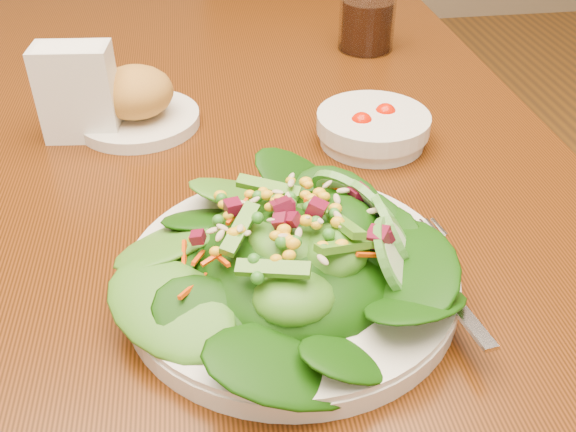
% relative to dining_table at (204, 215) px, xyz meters
% --- Properties ---
extents(dining_table, '(0.90, 1.40, 0.75)m').
position_rel_dining_table_xyz_m(dining_table, '(0.00, 0.00, 0.00)').
color(dining_table, '#59270B').
rests_on(dining_table, ground_plane).
extents(chair_far, '(0.57, 0.58, 1.01)m').
position_rel_dining_table_xyz_m(chair_far, '(0.22, 1.10, -0.12)').
color(chair_far, '#311C0A').
rests_on(chair_far, ground_plane).
extents(salad_plate, '(0.30, 0.30, 0.09)m').
position_rel_dining_table_xyz_m(salad_plate, '(0.09, -0.26, 0.13)').
color(salad_plate, silver).
rests_on(salad_plate, dining_table).
extents(bread_plate, '(0.16, 0.16, 0.08)m').
position_rel_dining_table_xyz_m(bread_plate, '(-0.07, 0.07, 0.13)').
color(bread_plate, silver).
rests_on(bread_plate, dining_table).
extents(tomato_bowl, '(0.14, 0.14, 0.05)m').
position_rel_dining_table_xyz_m(tomato_bowl, '(0.21, -0.02, 0.12)').
color(tomato_bowl, silver).
rests_on(tomato_bowl, dining_table).
extents(drinking_glass, '(0.09, 0.09, 0.16)m').
position_rel_dining_table_xyz_m(drinking_glass, '(0.28, 0.29, 0.17)').
color(drinking_glass, silver).
rests_on(drinking_glass, dining_table).
extents(napkin_holder, '(0.09, 0.06, 0.12)m').
position_rel_dining_table_xyz_m(napkin_holder, '(-0.14, 0.05, 0.16)').
color(napkin_holder, white).
rests_on(napkin_holder, dining_table).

